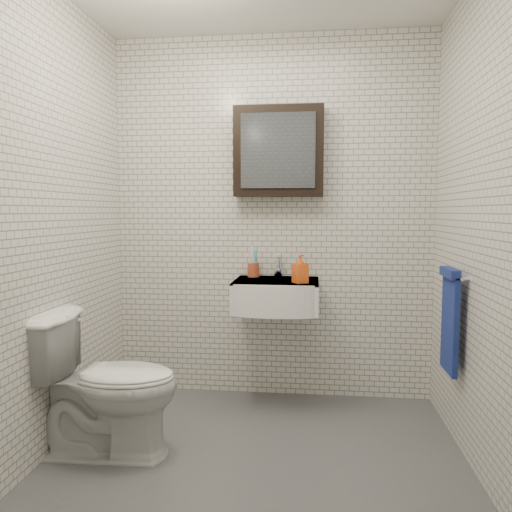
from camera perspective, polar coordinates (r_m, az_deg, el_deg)
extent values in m
cube|color=#4D5055|center=(2.80, -0.13, -22.43)|extent=(2.20, 2.00, 0.01)
cube|color=silver|center=(3.48, 1.83, 4.29)|extent=(2.20, 0.02, 2.50)
cube|color=silver|center=(1.50, -4.72, 3.19)|extent=(2.20, 0.02, 2.50)
cube|color=silver|center=(2.83, -22.86, 3.71)|extent=(0.02, 2.00, 2.50)
cube|color=silver|center=(2.59, 24.82, 3.54)|extent=(0.02, 2.00, 2.50)
cube|color=white|center=(3.30, 2.34, -4.50)|extent=(0.55, 0.45, 0.20)
cylinder|color=silver|center=(3.30, 2.38, -2.93)|extent=(0.31, 0.31, 0.02)
cylinder|color=silver|center=(3.30, 2.38, -2.79)|extent=(0.04, 0.04, 0.01)
cube|color=white|center=(3.28, 2.35, -2.86)|extent=(0.55, 0.45, 0.01)
cylinder|color=silver|center=(3.44, 2.56, -1.90)|extent=(0.06, 0.06, 0.06)
cylinder|color=silver|center=(3.43, 2.57, -0.91)|extent=(0.03, 0.03, 0.08)
cylinder|color=silver|center=(3.37, 2.49, -0.51)|extent=(0.02, 0.12, 0.02)
cube|color=silver|center=(3.46, 2.61, 0.05)|extent=(0.02, 0.09, 0.01)
cube|color=black|center=(3.43, 2.60, 11.81)|extent=(0.60, 0.14, 0.60)
cube|color=#3F444C|center=(3.35, 2.51, 11.96)|extent=(0.49, 0.01, 0.49)
cylinder|color=silver|center=(2.94, 21.75, -2.09)|extent=(0.02, 0.30, 0.02)
cylinder|color=silver|center=(3.07, 21.49, -1.79)|extent=(0.04, 0.02, 0.02)
cylinder|color=silver|center=(2.82, 22.82, -2.42)|extent=(0.04, 0.02, 0.02)
cube|color=navy|center=(2.98, 21.29, -7.25)|extent=(0.03, 0.26, 0.54)
cube|color=navy|center=(2.93, 21.28, -1.80)|extent=(0.05, 0.26, 0.05)
cylinder|color=#A14028|center=(3.44, -0.31, -1.58)|extent=(0.08, 0.08, 0.10)
cylinder|color=white|center=(3.42, -0.57, -0.54)|extent=(0.02, 0.03, 0.19)
cylinder|color=#3B99BF|center=(3.42, -0.13, -0.70)|extent=(0.01, 0.02, 0.17)
cylinder|color=white|center=(3.44, -0.36, -0.42)|extent=(0.02, 0.04, 0.20)
cylinder|color=#3B99BF|center=(3.44, 0.00, -0.59)|extent=(0.02, 0.04, 0.18)
imported|color=orange|center=(3.15, 5.09, -1.44)|extent=(0.11, 0.11, 0.18)
imported|color=white|center=(2.85, -16.75, -13.72)|extent=(0.78, 0.46, 0.78)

